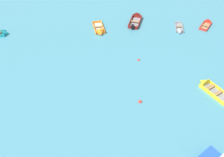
% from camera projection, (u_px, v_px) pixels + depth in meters
% --- Properties ---
extents(rowboat_maroon_near_camera, '(2.79, 4.77, 1.47)m').
position_uv_depth(rowboat_maroon_near_camera, '(136.00, 19.00, 39.68)').
color(rowboat_maroon_near_camera, gray).
rests_on(rowboat_maroon_near_camera, ground_plane).
extents(rowboat_turquoise_midfield_right, '(4.23, 1.63, 1.21)m').
position_uv_depth(rowboat_turquoise_midfield_right, '(0.00, 34.00, 36.39)').
color(rowboat_turquoise_midfield_right, '#99754C').
rests_on(rowboat_turquoise_midfield_right, ground_plane).
extents(rowboat_grey_back_row_center, '(1.60, 3.49, 1.05)m').
position_uv_depth(rowboat_grey_back_row_center, '(180.00, 30.00, 37.20)').
color(rowboat_grey_back_row_center, gray).
rests_on(rowboat_grey_back_row_center, ground_plane).
extents(rowboat_orange_cluster_inner, '(2.15, 4.16, 1.34)m').
position_uv_depth(rowboat_orange_cluster_inner, '(100.00, 31.00, 36.96)').
color(rowboat_orange_cluster_inner, beige).
rests_on(rowboat_orange_cluster_inner, ground_plane).
extents(rowboat_yellow_center, '(3.53, 4.53, 1.40)m').
position_uv_depth(rowboat_yellow_center, '(208.00, 87.00, 28.18)').
color(rowboat_yellow_center, gray).
rests_on(rowboat_yellow_center, ground_plane).
extents(rowboat_red_distant_center, '(2.84, 3.35, 1.12)m').
position_uv_depth(rowboat_red_distant_center, '(207.00, 23.00, 38.77)').
color(rowboat_red_distant_center, '#99754C').
rests_on(rowboat_red_distant_center, ground_plane).
extents(mooring_buoy_near_foreground, '(0.44, 0.44, 0.44)m').
position_uv_depth(mooring_buoy_near_foreground, '(140.00, 102.00, 26.75)').
color(mooring_buoy_near_foreground, red).
rests_on(mooring_buoy_near_foreground, ground_plane).
extents(mooring_buoy_outer_edge, '(0.36, 0.36, 0.36)m').
position_uv_depth(mooring_buoy_outer_edge, '(139.00, 60.00, 32.12)').
color(mooring_buoy_outer_edge, red).
rests_on(mooring_buoy_outer_edge, ground_plane).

